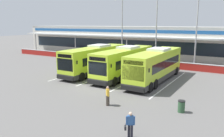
{
  "coord_description": "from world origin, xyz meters",
  "views": [
    {
      "loc": [
        13.41,
        -18.82,
        6.65
      ],
      "look_at": [
        0.36,
        3.0,
        1.6
      ],
      "focal_mm": 36.54,
      "sensor_mm": 36.0,
      "label": 1
    }
  ],
  "objects_px": {
    "coach_bus_leftmost": "(96,60)",
    "lamp_post_west": "(122,25)",
    "pedestrian_with_handbag": "(130,124)",
    "pedestrian_in_dark_coat": "(108,95)",
    "lamp_post_centre": "(156,26)",
    "litter_bin": "(181,106)",
    "coach_bus_centre": "(156,66)",
    "lamp_post_east": "(197,26)",
    "coach_bus_left_centre": "(125,63)"
  },
  "relations": [
    {
      "from": "lamp_post_west",
      "to": "pedestrian_with_handbag",
      "type": "bearing_deg",
      "value": -60.59
    },
    {
      "from": "coach_bus_leftmost",
      "to": "coach_bus_left_centre",
      "type": "height_order",
      "value": "same"
    },
    {
      "from": "litter_bin",
      "to": "pedestrian_in_dark_coat",
      "type": "bearing_deg",
      "value": -163.94
    },
    {
      "from": "coach_bus_left_centre",
      "to": "litter_bin",
      "type": "xyz_separation_m",
      "value": [
        9.28,
        -8.34,
        -1.32
      ]
    },
    {
      "from": "pedestrian_in_dark_coat",
      "to": "lamp_post_centre",
      "type": "xyz_separation_m",
      "value": [
        -3.38,
        20.15,
        5.42
      ]
    },
    {
      "from": "lamp_post_centre",
      "to": "litter_bin",
      "type": "distance_m",
      "value": 21.41
    },
    {
      "from": "coach_bus_leftmost",
      "to": "lamp_post_west",
      "type": "distance_m",
      "value": 11.98
    },
    {
      "from": "lamp_post_west",
      "to": "litter_bin",
      "type": "xyz_separation_m",
      "value": [
        15.54,
        -19.19,
        -5.82
      ]
    },
    {
      "from": "coach_bus_centre",
      "to": "litter_bin",
      "type": "height_order",
      "value": "coach_bus_centre"
    },
    {
      "from": "lamp_post_west",
      "to": "litter_bin",
      "type": "bearing_deg",
      "value": -51.0
    },
    {
      "from": "lamp_post_west",
      "to": "lamp_post_centre",
      "type": "height_order",
      "value": "same"
    },
    {
      "from": "coach_bus_left_centre",
      "to": "pedestrian_with_handbag",
      "type": "height_order",
      "value": "coach_bus_left_centre"
    },
    {
      "from": "coach_bus_leftmost",
      "to": "pedestrian_in_dark_coat",
      "type": "relative_size",
      "value": 7.5
    },
    {
      "from": "coach_bus_left_centre",
      "to": "lamp_post_west",
      "type": "relative_size",
      "value": 1.11
    },
    {
      "from": "coach_bus_leftmost",
      "to": "lamp_post_west",
      "type": "relative_size",
      "value": 1.11
    },
    {
      "from": "pedestrian_with_handbag",
      "to": "pedestrian_in_dark_coat",
      "type": "relative_size",
      "value": 1.0
    },
    {
      "from": "lamp_post_east",
      "to": "lamp_post_west",
      "type": "bearing_deg",
      "value": -178.38
    },
    {
      "from": "coach_bus_leftmost",
      "to": "lamp_post_east",
      "type": "bearing_deg",
      "value": 46.66
    },
    {
      "from": "coach_bus_left_centre",
      "to": "lamp_post_west",
      "type": "bearing_deg",
      "value": 120.0
    },
    {
      "from": "pedestrian_with_handbag",
      "to": "lamp_post_centre",
      "type": "xyz_separation_m",
      "value": [
        -7.4,
        24.12,
        5.43
      ]
    },
    {
      "from": "coach_bus_left_centre",
      "to": "lamp_post_west",
      "type": "height_order",
      "value": "lamp_post_west"
    },
    {
      "from": "litter_bin",
      "to": "coach_bus_leftmost",
      "type": "bearing_deg",
      "value": 148.89
    },
    {
      "from": "coach_bus_centre",
      "to": "pedestrian_with_handbag",
      "type": "xyz_separation_m",
      "value": [
        3.56,
        -13.77,
        -0.93
      ]
    },
    {
      "from": "pedestrian_in_dark_coat",
      "to": "coach_bus_leftmost",
      "type": "bearing_deg",
      "value": 129.33
    },
    {
      "from": "coach_bus_centre",
      "to": "lamp_post_west",
      "type": "xyz_separation_m",
      "value": [
        -10.4,
        10.99,
        4.5
      ]
    },
    {
      "from": "coach_bus_leftmost",
      "to": "pedestrian_with_handbag",
      "type": "relative_size",
      "value": 7.5
    },
    {
      "from": "coach_bus_leftmost",
      "to": "coach_bus_left_centre",
      "type": "distance_m",
      "value": 4.39
    },
    {
      "from": "coach_bus_leftmost",
      "to": "coach_bus_centre",
      "type": "height_order",
      "value": "same"
    },
    {
      "from": "coach_bus_left_centre",
      "to": "pedestrian_with_handbag",
      "type": "distance_m",
      "value": 15.93
    },
    {
      "from": "coach_bus_leftmost",
      "to": "lamp_post_east",
      "type": "height_order",
      "value": "lamp_post_east"
    },
    {
      "from": "coach_bus_centre",
      "to": "litter_bin",
      "type": "bearing_deg",
      "value": -57.94
    },
    {
      "from": "coach_bus_left_centre",
      "to": "coach_bus_centre",
      "type": "bearing_deg",
      "value": -1.93
    },
    {
      "from": "lamp_post_west",
      "to": "coach_bus_leftmost",
      "type": "bearing_deg",
      "value": -80.29
    },
    {
      "from": "pedestrian_with_handbag",
      "to": "lamp_post_east",
      "type": "xyz_separation_m",
      "value": [
        -1.43,
        25.12,
        5.43
      ]
    },
    {
      "from": "lamp_post_west",
      "to": "lamp_post_east",
      "type": "relative_size",
      "value": 1.0
    },
    {
      "from": "pedestrian_with_handbag",
      "to": "lamp_post_centre",
      "type": "bearing_deg",
      "value": 107.05
    },
    {
      "from": "lamp_post_centre",
      "to": "litter_bin",
      "type": "xyz_separation_m",
      "value": [
        8.97,
        -18.54,
        -5.82
      ]
    },
    {
      "from": "pedestrian_with_handbag",
      "to": "lamp_post_east",
      "type": "relative_size",
      "value": 0.15
    },
    {
      "from": "lamp_post_west",
      "to": "lamp_post_east",
      "type": "distance_m",
      "value": 12.53
    },
    {
      "from": "coach_bus_left_centre",
      "to": "coach_bus_centre",
      "type": "height_order",
      "value": "same"
    },
    {
      "from": "coach_bus_left_centre",
      "to": "litter_bin",
      "type": "distance_m",
      "value": 12.54
    },
    {
      "from": "litter_bin",
      "to": "coach_bus_centre",
      "type": "bearing_deg",
      "value": 122.06
    },
    {
      "from": "pedestrian_in_dark_coat",
      "to": "coach_bus_left_centre",
      "type": "bearing_deg",
      "value": 110.33
    },
    {
      "from": "lamp_post_west",
      "to": "litter_bin",
      "type": "relative_size",
      "value": 11.83
    },
    {
      "from": "lamp_post_centre",
      "to": "litter_bin",
      "type": "bearing_deg",
      "value": -64.18
    },
    {
      "from": "pedestrian_with_handbag",
      "to": "pedestrian_in_dark_coat",
      "type": "distance_m",
      "value": 5.64
    },
    {
      "from": "pedestrian_in_dark_coat",
      "to": "lamp_post_west",
      "type": "relative_size",
      "value": 0.15
    },
    {
      "from": "coach_bus_leftmost",
      "to": "pedestrian_in_dark_coat",
      "type": "height_order",
      "value": "coach_bus_leftmost"
    },
    {
      "from": "lamp_post_centre",
      "to": "lamp_post_east",
      "type": "distance_m",
      "value": 6.05
    },
    {
      "from": "lamp_post_centre",
      "to": "lamp_post_east",
      "type": "xyz_separation_m",
      "value": [
        5.96,
        1.0,
        0.0
      ]
    }
  ]
}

